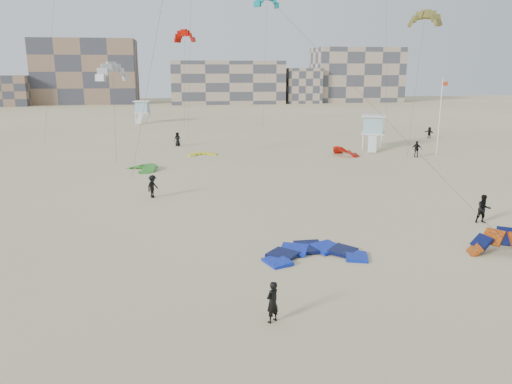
{
  "coord_description": "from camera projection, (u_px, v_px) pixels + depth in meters",
  "views": [
    {
      "loc": [
        -3.27,
        -18.76,
        9.61
      ],
      "look_at": [
        0.37,
        6.0,
        3.45
      ],
      "focal_mm": 35.0,
      "sensor_mm": 36.0,
      "label": 1
    }
  ],
  "objects": [
    {
      "name": "ground",
      "position": [
        268.0,
        306.0,
        20.78
      ],
      "size": [
        320.0,
        320.0,
        0.0
      ],
      "primitive_type": "plane",
      "color": "beige",
      "rests_on": "ground"
    },
    {
      "name": "kite_ground_blue",
      "position": [
        314.0,
        257.0,
        26.28
      ],
      "size": [
        5.06,
        5.29,
        0.98
      ],
      "primitive_type": null,
      "rotation": [
        0.07,
        0.0,
        0.03
      ],
      "color": "#162AC4",
      "rests_on": "ground"
    },
    {
      "name": "kite_ground_orange",
      "position": [
        505.0,
        256.0,
        26.38
      ],
      "size": [
        4.8,
        4.81,
        3.49
      ],
      "primitive_type": null,
      "rotation": [
        0.77,
        0.0,
        -0.57
      ],
      "color": "orange",
      "rests_on": "ground"
    },
    {
      "name": "kite_ground_green",
      "position": [
        142.0,
        170.0,
        48.95
      ],
      "size": [
        5.31,
        5.2,
        1.79
      ],
      "primitive_type": null,
      "rotation": [
        0.23,
        0.0,
        -1.09
      ],
      "color": "green",
      "rests_on": "ground"
    },
    {
      "name": "kite_ground_red_far",
      "position": [
        345.0,
        155.0,
        57.28
      ],
      "size": [
        4.57,
        4.49,
        3.21
      ],
      "primitive_type": null,
      "rotation": [
        0.62,
        0.0,
        1.98
      ],
      "color": "#B31104",
      "rests_on": "ground"
    },
    {
      "name": "kite_ground_yellow",
      "position": [
        202.0,
        155.0,
        57.6
      ],
      "size": [
        3.1,
        3.25,
        0.55
      ],
      "primitive_type": null,
      "rotation": [
        0.05,
        0.0,
        0.07
      ],
      "color": "#F0F917",
      "rests_on": "ground"
    },
    {
      "name": "kitesurfer_main",
      "position": [
        272.0,
        302.0,
        19.33
      ],
      "size": [
        0.73,
        0.7,
        1.68
      ],
      "primitive_type": "imported",
      "rotation": [
        0.0,
        0.0,
        3.8
      ],
      "color": "black",
      "rests_on": "ground"
    },
    {
      "name": "kitesurfer_b",
      "position": [
        484.0,
        209.0,
        31.86
      ],
      "size": [
        1.01,
        0.85,
        1.87
      ],
      "primitive_type": "imported",
      "rotation": [
        0.0,
        0.0,
        -0.17
      ],
      "color": "black",
      "rests_on": "ground"
    },
    {
      "name": "kitesurfer_c",
      "position": [
        153.0,
        186.0,
        38.27
      ],
      "size": [
        1.18,
        1.31,
        1.76
      ],
      "primitive_type": "imported",
      "rotation": [
        0.0,
        0.0,
        0.98
      ],
      "color": "black",
      "rests_on": "ground"
    },
    {
      "name": "kitesurfer_d",
      "position": [
        417.0,
        149.0,
        55.94
      ],
      "size": [
        1.14,
        0.99,
        1.84
      ],
      "primitive_type": "imported",
      "rotation": [
        0.0,
        0.0,
        2.53
      ],
      "color": "black",
      "rests_on": "ground"
    },
    {
      "name": "kitesurfer_e",
      "position": [
        178.0,
        139.0,
        64.13
      ],
      "size": [
        1.0,
        0.81,
        1.78
      ],
      "primitive_type": "imported",
      "rotation": [
        0.0,
        0.0,
        -0.32
      ],
      "color": "black",
      "rests_on": "ground"
    },
    {
      "name": "kitesurfer_f",
      "position": [
        429.0,
        133.0,
        71.45
      ],
      "size": [
        1.05,
        1.57,
        1.62
      ],
      "primitive_type": "imported",
      "rotation": [
        0.0,
        0.0,
        -1.15
      ],
      "color": "black",
      "rests_on": "ground"
    },
    {
      "name": "kite_fly_grey",
      "position": [
        113.0,
        74.0,
        48.95
      ],
      "size": [
        4.72,
        7.3,
        9.32
      ],
      "rotation": [
        0.0,
        0.0,
        0.75
      ],
      "color": "silver",
      "rests_on": "ground"
    },
    {
      "name": "kite_fly_olive",
      "position": [
        424.0,
        20.0,
        50.71
      ],
      "size": [
        4.96,
        6.18,
        14.89
      ],
      "rotation": [
        0.0,
        0.0,
        -0.76
      ],
      "color": "brown",
      "rests_on": "ground"
    },
    {
      "name": "kite_fly_teal_b",
      "position": [
        267.0,
        2.0,
        72.4
      ],
      "size": [
        5.02,
        4.9,
        19.34
      ],
      "rotation": [
        0.0,
        0.0,
        0.42
      ],
      "color": "#067585",
      "rests_on": "ground"
    },
    {
      "name": "kite_fly_red",
      "position": [
        185.0,
        37.0,
        81.07
      ],
      "size": [
        5.29,
        9.33,
        15.08
      ],
      "rotation": [
        0.0,
        0.0,
        2.45
      ],
      "color": "#B31104",
      "rests_on": "ground"
    },
    {
      "name": "lifeguard_tower_near",
      "position": [
        373.0,
        132.0,
        62.07
      ],
      "size": [
        3.76,
        6.1,
        4.12
      ],
      "rotation": [
        0.0,
        0.0,
        -0.37
      ],
      "color": "white",
      "rests_on": "ground"
    },
    {
      "name": "lifeguard_tower_far",
      "position": [
        143.0,
        112.0,
        92.74
      ],
      "size": [
        3.2,
        5.66,
        3.98
      ],
      "rotation": [
        0.0,
        0.0,
        -0.15
      ],
      "color": "white",
      "rests_on": "ground"
    },
    {
      "name": "flagpole",
      "position": [
        440.0,
        116.0,
        56.78
      ],
      "size": [
        0.7,
        0.11,
        8.59
      ],
      "color": "white",
      "rests_on": "ground"
    },
    {
      "name": "condo_west_b",
      "position": [
        87.0,
        72.0,
        143.13
      ],
      "size": [
        28.0,
        14.0,
        18.0
      ],
      "primitive_type": "cube",
      "color": "#82644E",
      "rests_on": "ground"
    },
    {
      "name": "condo_mid",
      "position": [
        227.0,
        82.0,
        145.65
      ],
      "size": [
        32.0,
        16.0,
        12.0
      ],
      "primitive_type": "cube",
      "color": "tan",
      "rests_on": "ground"
    },
    {
      "name": "condo_east",
      "position": [
        356.0,
        75.0,
        152.75
      ],
      "size": [
        26.0,
        14.0,
        16.0
      ],
      "primitive_type": "cube",
      "color": "tan",
      "rests_on": "ground"
    },
    {
      "name": "condo_fill_left",
      "position": [
        8.0,
        91.0,
        135.73
      ],
      "size": [
        12.0,
        10.0,
        8.0
      ],
      "primitive_type": "cube",
      "color": "#82644E",
      "rests_on": "ground"
    },
    {
      "name": "condo_fill_right",
      "position": [
        302.0,
        86.0,
        147.08
      ],
      "size": [
        10.0,
        10.0,
        10.0
      ],
      "primitive_type": "cube",
      "color": "tan",
      "rests_on": "ground"
    }
  ]
}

